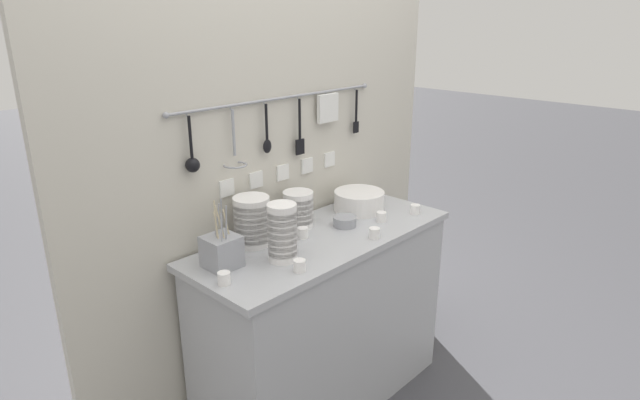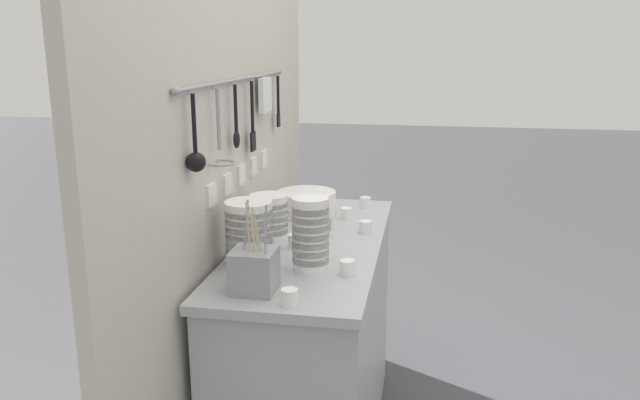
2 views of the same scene
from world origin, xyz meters
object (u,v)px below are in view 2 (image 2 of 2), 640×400
Objects in this scene: plate_stack at (306,203)px; cup_by_caddy at (347,267)px; cup_front_left at (346,214)px; cup_front_right at (365,227)px; cup_edge_near at (289,297)px; cutlery_caddy at (254,270)px; bowl_stack_tall_left at (311,234)px; steel_mixing_bowl at (317,223)px; cup_back_right at (365,202)px; bowl_stack_short_front at (249,233)px; bowl_stack_wide_centre at (269,217)px; cup_mid_row at (295,241)px.

cup_by_caddy is at bearing -158.64° from plate_stack.
cup_front_left is 1.00× the size of cup_front_right.
cup_front_left is (0.87, -0.04, 0.00)m from cup_edge_near.
plate_stack is 5.24× the size of cup_edge_near.
cup_front_right is (0.61, -0.25, -0.04)m from cutlery_caddy.
bowl_stack_tall_left is at bearing 162.84° from cup_front_right.
cup_front_right is at bearing -95.70° from steel_mixing_bowl.
cup_front_left is 0.20m from cup_front_right.
cup_back_right reaches higher than steel_mixing_bowl.
bowl_stack_wide_centre is (0.27, 0.01, -0.02)m from bowl_stack_short_front.
cup_by_caddy and cup_mid_row have the same top height.
bowl_stack_tall_left is at bearing -172.59° from steel_mixing_bowl.
cutlery_caddy is 1.00m from cup_back_right.
cup_front_left and cup_mid_row have the same top height.
cutlery_caddy is at bearing -170.27° from bowl_stack_wide_centre.
cup_back_right is 1.00× the size of cup_mid_row.
bowl_stack_wide_centre is 3.49× the size of cup_front_right.
steel_mixing_bowl is 2.28× the size of cup_back_right.
cup_by_caddy is at bearing 178.73° from cup_front_right.
bowl_stack_wide_centre is 0.60m from cup_edge_near.
bowl_stack_wide_centre is 0.15m from cup_mid_row.
bowl_stack_tall_left is 0.59m from cup_front_left.
cutlery_caddy reaches higher than cup_edge_near.
cup_back_right and cup_edge_near have the same top height.
plate_stack is 0.83m from cutlery_caddy.
cup_front_left is (0.57, -0.23, -0.08)m from bowl_stack_short_front.
bowl_stack_tall_left reaches higher than cup_front_right.
cup_back_right is 0.37m from cup_front_right.
cup_back_right is (0.15, -0.23, -0.02)m from plate_stack.
cutlery_caddy reaches higher than plate_stack.
cup_mid_row is at bearing -125.82° from bowl_stack_wide_centre.
plate_stack reaches higher than cup_mid_row.
bowl_stack_wide_centre is at bearing 133.97° from steel_mixing_bowl.
steel_mixing_bowl is at bearing -157.59° from plate_stack.
cup_back_right is (0.35, -0.15, 0.00)m from steel_mixing_bowl.
cup_front_right is at bearing -129.47° from plate_stack.
cutlery_caddy is (-0.83, -0.01, 0.02)m from plate_stack.
bowl_stack_tall_left reaches higher than bowl_stack_short_front.
bowl_stack_wide_centre is 0.58m from cup_back_right.
cup_back_right is at bearing 6.02° from cup_front_right.
bowl_stack_tall_left is at bearing -0.97° from cup_edge_near.
bowl_stack_tall_left is 4.97× the size of cup_back_right.
bowl_stack_short_front is 0.23m from cup_mid_row.
plate_stack is 5.24× the size of cup_front_left.
bowl_stack_short_front reaches higher than cup_front_right.
cup_mid_row is at bearing 162.12° from cup_back_right.
cup_back_right is at bearing 2.05° from cup_by_caddy.
cup_by_caddy is (0.25, -0.12, 0.00)m from cup_edge_near.
cup_front_right is at bearing -46.99° from cup_mid_row.
cup_front_right is at bearing -1.27° from cup_by_caddy.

